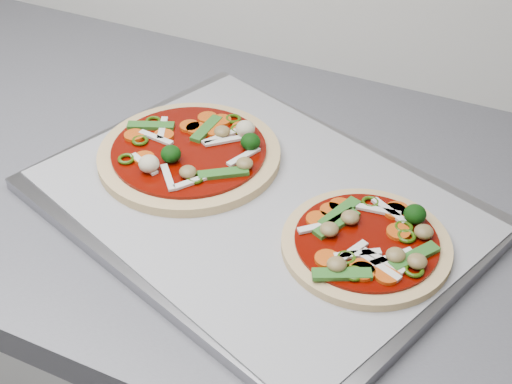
% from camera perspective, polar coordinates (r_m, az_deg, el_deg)
% --- Properties ---
extents(countertop, '(3.60, 0.60, 0.04)m').
position_cam_1_polar(countertop, '(0.81, 17.96, -5.97)').
color(countertop, '#5D5D64').
rests_on(countertop, base_cabinet).
extents(baking_tray, '(0.57, 0.49, 0.02)m').
position_cam_1_polar(baking_tray, '(0.81, 0.02, -1.08)').
color(baking_tray, gray).
rests_on(baking_tray, countertop).
extents(parchment, '(0.55, 0.47, 0.00)m').
position_cam_1_polar(parchment, '(0.80, 0.02, -0.60)').
color(parchment, '#A0A0A5').
rests_on(parchment, baking_tray).
extents(pizza_left, '(0.28, 0.28, 0.04)m').
position_cam_1_polar(pizza_left, '(0.86, -5.25, 3.16)').
color(pizza_left, tan).
rests_on(pizza_left, parchment).
extents(pizza_right, '(0.20, 0.20, 0.03)m').
position_cam_1_polar(pizza_right, '(0.74, 8.93, -4.01)').
color(pizza_right, tan).
rests_on(pizza_right, parchment).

